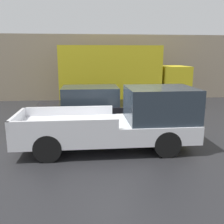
% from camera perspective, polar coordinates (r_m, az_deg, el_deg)
% --- Properties ---
extents(ground_plane, '(60.00, 60.00, 0.00)m').
position_cam_1_polar(ground_plane, '(9.05, 3.25, -6.74)').
color(ground_plane, '#232326').
extents(building_wall, '(28.00, 0.15, 4.40)m').
position_cam_1_polar(building_wall, '(17.39, -1.24, 10.10)').
color(building_wall, gray).
rests_on(building_wall, ground).
extents(pickup_truck, '(5.71, 2.04, 2.02)m').
position_cam_1_polar(pickup_truck, '(8.18, 3.05, -1.86)').
color(pickup_truck, silver).
rests_on(pickup_truck, ground).
extents(car, '(4.24, 1.95, 1.74)m').
position_cam_1_polar(car, '(10.71, -5.41, 1.17)').
color(car, black).
rests_on(car, ground).
extents(delivery_truck, '(7.38, 2.33, 3.55)m').
position_cam_1_polar(delivery_truck, '(14.70, 1.67, 8.33)').
color(delivery_truck, gold).
rests_on(delivery_truck, ground).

